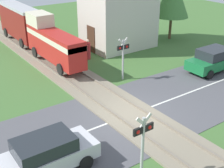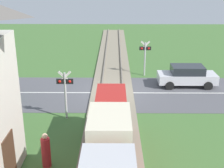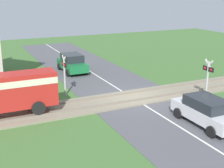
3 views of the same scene
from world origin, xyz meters
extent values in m
plane|color=#426B33|center=(0.00, 0.00, 0.00)|extent=(60.00, 60.00, 0.00)
cube|color=#515156|center=(0.00, 0.00, 0.01)|extent=(48.00, 6.40, 0.02)
cube|color=silver|center=(0.00, 0.00, 0.02)|extent=(48.00, 0.12, 0.00)
cube|color=gray|center=(0.00, 0.00, 0.06)|extent=(2.80, 48.00, 0.12)
cube|color=slate|center=(-0.72, 0.00, 0.18)|extent=(0.10, 48.00, 0.12)
cube|color=slate|center=(0.72, 0.00, 0.18)|extent=(0.10, 48.00, 0.12)
cube|color=red|center=(0.00, 8.45, 1.57)|extent=(1.35, 6.52, 1.90)
cube|color=beige|center=(0.00, 8.45, 2.09)|extent=(1.37, 6.52, 0.36)
cube|color=beige|center=(0.00, 10.66, 2.97)|extent=(1.35, 2.09, 0.90)
cylinder|color=black|center=(-0.72, 6.36, 0.62)|extent=(0.14, 0.76, 0.76)
cylinder|color=black|center=(0.72, 6.36, 0.62)|extent=(0.14, 0.76, 0.76)
cube|color=silver|center=(-5.27, -1.44, 0.62)|extent=(4.06, 1.60, 0.64)
cube|color=#23282D|center=(-5.27, -1.44, 1.22)|extent=(2.24, 1.47, 0.55)
cylinder|color=black|center=(-3.95, -0.64, 0.30)|extent=(0.60, 0.18, 0.60)
cylinder|color=black|center=(-3.95, -2.24, 0.30)|extent=(0.60, 0.18, 0.60)
cylinder|color=black|center=(-6.59, -0.64, 0.30)|extent=(0.60, 0.18, 0.60)
cylinder|color=black|center=(-6.59, -2.24, 0.30)|extent=(0.60, 0.18, 0.60)
cylinder|color=black|center=(7.11, 0.62, 0.30)|extent=(0.60, 0.18, 0.60)
cylinder|color=#B7B7B7|center=(-2.49, -3.87, 1.32)|extent=(0.12, 0.12, 2.64)
cube|color=black|center=(-2.49, -3.87, 2.17)|extent=(0.90, 0.08, 0.28)
sphere|color=red|center=(-2.76, -3.87, 2.17)|extent=(0.18, 0.18, 0.18)
sphere|color=red|center=(-2.22, -3.87, 2.17)|extent=(0.18, 0.18, 0.18)
cube|color=silver|center=(-2.49, -3.87, 2.39)|extent=(0.72, 0.04, 0.72)
cube|color=silver|center=(-2.49, -3.87, 2.39)|extent=(0.72, 0.04, 0.72)
cylinder|color=#B7B7B7|center=(2.49, 3.87, 1.32)|extent=(0.12, 0.12, 2.64)
cube|color=black|center=(2.49, 3.87, 2.17)|extent=(0.90, 0.08, 0.28)
sphere|color=red|center=(2.76, 3.87, 2.17)|extent=(0.18, 0.18, 0.18)
sphere|color=red|center=(2.22, 3.87, 2.17)|extent=(0.18, 0.18, 0.18)
cube|color=silver|center=(2.49, 3.87, 2.39)|extent=(0.72, 0.04, 0.72)
cube|color=silver|center=(2.49, 3.87, 2.39)|extent=(0.72, 0.04, 0.72)
cube|color=#472D1E|center=(3.70, 9.65, 1.05)|extent=(0.06, 1.10, 2.10)
cylinder|color=#B2282D|center=(2.65, 8.41, 0.64)|extent=(0.38, 0.38, 1.29)
sphere|color=beige|center=(2.65, 8.41, 1.40)|extent=(0.24, 0.24, 0.24)
camera|label=1|loc=(-8.78, -10.81, 8.26)|focal=50.00mm
camera|label=2|loc=(-0.16, 19.50, 7.60)|focal=50.00mm
camera|label=3|loc=(-16.95, 9.50, 6.82)|focal=50.00mm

